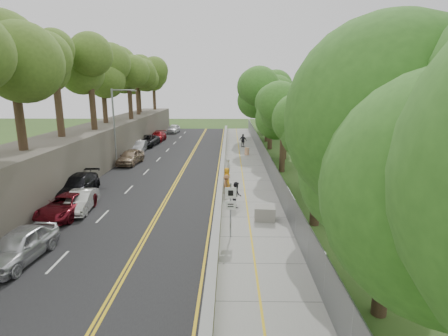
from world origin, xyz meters
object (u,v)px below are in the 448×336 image
(signpost, at_px, (231,204))
(concrete_block, at_px, (265,213))
(streetlight, at_px, (116,123))
(person_far, at_px, (243,141))
(car_1, at_px, (81,201))
(car_0, at_px, (19,246))
(painter_0, at_px, (227,178))
(car_2, at_px, (66,206))
(construction_barrel, at_px, (247,151))

(signpost, bearing_deg, concrete_block, 50.07)
(streetlight, height_order, person_far, streetlight)
(signpost, distance_m, car_1, 10.92)
(streetlight, distance_m, person_far, 18.58)
(streetlight, distance_m, car_0, 20.34)
(car_1, bearing_deg, painter_0, 24.54)
(person_far, bearing_deg, streetlight, 66.14)
(concrete_block, xyz_separation_m, car_1, (-12.20, 1.52, 0.23))
(concrete_block, relative_size, car_2, 0.27)
(construction_barrel, relative_size, car_1, 0.22)
(concrete_block, bearing_deg, car_0, -155.83)
(streetlight, bearing_deg, construction_barrel, 26.67)
(signpost, height_order, car_2, signpost)
(streetlight, xyz_separation_m, car_2, (0.90, -13.88, -3.93))
(streetlight, bearing_deg, car_2, -86.31)
(car_1, height_order, person_far, person_far)
(person_far, bearing_deg, car_2, 87.75)
(painter_0, xyz_separation_m, person_far, (2.05, 19.76, 0.07))
(concrete_block, distance_m, painter_0, 7.59)
(car_0, distance_m, painter_0, 15.97)
(construction_barrel, xyz_separation_m, person_far, (-0.26, 5.68, 0.46))
(streetlight, distance_m, construction_barrel, 15.69)
(signpost, xyz_separation_m, concrete_block, (2.15, 2.57, -1.48))
(concrete_block, bearing_deg, car_1, 172.89)
(streetlight, height_order, concrete_block, streetlight)
(concrete_block, xyz_separation_m, person_far, (-0.40, 26.93, 0.48))
(concrete_block, height_order, painter_0, painter_0)
(streetlight, distance_m, car_1, 13.59)
(car_1, relative_size, car_2, 0.85)
(construction_barrel, xyz_separation_m, car_1, (-12.06, -19.72, 0.21))
(signpost, relative_size, construction_barrel, 3.46)
(signpost, distance_m, concrete_block, 3.66)
(car_1, bearing_deg, car_2, -126.21)
(construction_barrel, relative_size, painter_0, 0.54)
(signpost, relative_size, painter_0, 1.85)
(car_2, bearing_deg, streetlight, 98.72)
(car_1, distance_m, person_far, 28.01)
(construction_barrel, height_order, painter_0, painter_0)
(signpost, height_order, person_far, signpost)
(car_0, xyz_separation_m, car_2, (-0.57, 6.04, -0.11))
(streetlight, height_order, painter_0, streetlight)
(concrete_block, bearing_deg, painter_0, 108.87)
(signpost, relative_size, person_far, 1.70)
(streetlight, height_order, signpost, streetlight)
(person_far, bearing_deg, signpost, 109.49)
(car_0, height_order, car_2, car_0)
(streetlight, xyz_separation_m, concrete_block, (13.66, -14.45, -4.16))
(streetlight, xyz_separation_m, car_0, (1.46, -19.92, -3.82))
(construction_barrel, distance_m, concrete_block, 21.24)
(car_0, relative_size, car_2, 0.95)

